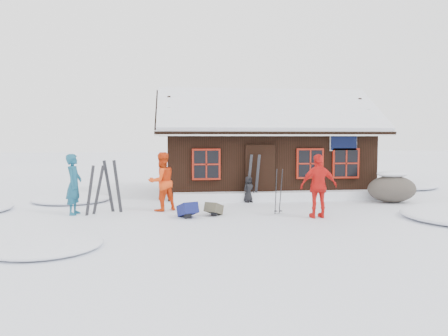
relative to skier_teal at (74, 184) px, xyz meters
The scene contains 15 objects.
ground 5.36m from the skier_teal, ahead, with size 120.00×120.00×0.00m, color white.
mountain_hut 8.37m from the skier_teal, 35.65° to the left, with size 8.90×6.09×4.42m.
snow_drift 7.15m from the skier_teal, 17.47° to the left, with size 7.60×0.60×0.35m, color white.
snow_mounds 7.21m from the skier_teal, 14.15° to the left, with size 20.60×13.20×0.48m.
skier_teal is the anchor object (origin of this frame).
skier_orange_left 2.64m from the skier_teal, ahead, with size 0.91×0.71×1.86m, color #E63F10.
skier_orange_right 7.28m from the skier_teal, 11.17° to the right, with size 1.08×0.45×1.85m, color red.
skier_crouched 5.96m from the skier_teal, 17.76° to the left, with size 0.46×0.30×0.94m, color black.
boulder 10.85m from the skier_teal, ahead, with size 1.75×1.31×1.02m.
ski_pair_left 0.63m from the skier_teal, ahead, with size 0.56×0.32×1.54m.
ski_pair_mid 1.17m from the skier_teal, 16.45° to the left, with size 0.60×0.18×1.67m.
ski_pair_right 6.24m from the skier_teal, 19.51° to the left, with size 0.53×0.20×1.76m.
ski_poles 6.20m from the skier_teal, ahead, with size 0.25×0.12×1.41m.
backpack_blue 3.59m from the skier_teal, 15.09° to the right, with size 0.44×0.59×0.32m, color #131953.
backpack_olive 4.30m from the skier_teal, ahead, with size 0.39×0.51×0.28m, color #474333.
Camera 1 is at (-2.31, -13.40, 2.32)m, focal length 35.00 mm.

